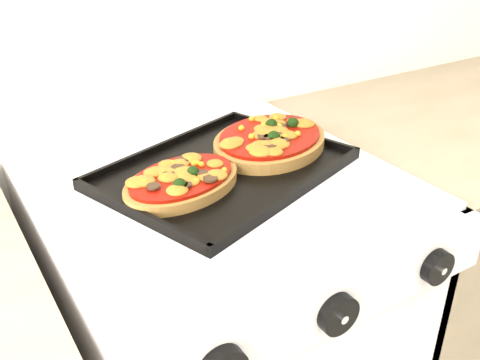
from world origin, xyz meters
TOP-DOWN VIEW (x-y plane):
  - control_panel at (0.02, 1.39)m, footprint 0.60×0.02m
  - knob_center at (0.02, 1.37)m, footprint 0.06×0.02m
  - knob_right at (0.21, 1.37)m, footprint 0.06×0.02m
  - baking_tray at (0.04, 1.70)m, footprint 0.49×0.42m
  - pizza_left at (-0.05, 1.68)m, footprint 0.25×0.20m
  - pizza_right at (0.16, 1.73)m, footprint 0.31×0.28m

SIDE VIEW (x-z plane):
  - control_panel at x=0.02m, z-range 0.81..0.90m
  - knob_center at x=0.02m, z-range 0.83..0.88m
  - knob_right at x=0.21m, z-range 0.83..0.88m
  - baking_tray at x=0.04m, z-range 0.91..0.93m
  - pizza_left at x=-0.05m, z-range 0.92..0.95m
  - pizza_right at x=0.16m, z-range 0.92..0.96m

